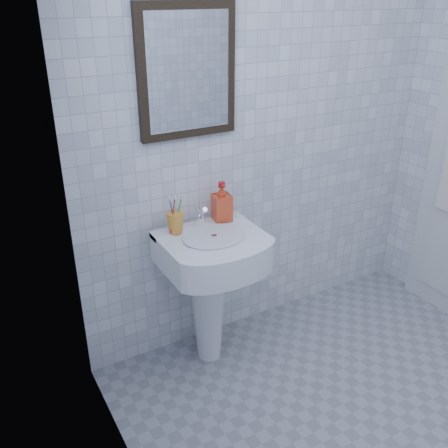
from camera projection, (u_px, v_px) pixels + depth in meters
ground at (402, 447)px, 2.29m from camera, size 2.40×2.40×0.00m
wall_back at (266, 122)px, 2.69m from camera, size 2.20×0.02×2.50m
wall_left at (171, 276)px, 1.26m from camera, size 0.02×2.40×2.50m
washbasin at (210, 276)px, 2.62m from camera, size 0.52×0.38×0.80m
faucet at (200, 217)px, 2.56m from camera, size 0.05×0.11×0.12m
toothbrush_cup at (175, 223)px, 2.50m from camera, size 0.09×0.09×0.11m
soap_dispenser at (222, 201)px, 2.61m from camera, size 0.11×0.11×0.21m
wall_mirror at (187, 72)px, 2.34m from camera, size 0.50×0.04×0.62m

